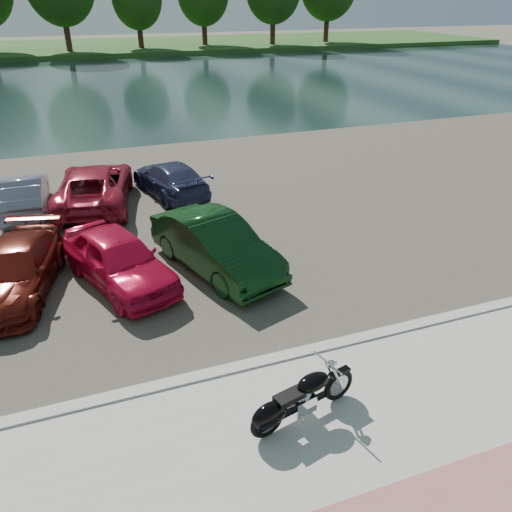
# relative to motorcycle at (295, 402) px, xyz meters

# --- Properties ---
(ground) EXTENTS (200.00, 200.00, 0.00)m
(ground) POSITION_rel_motorcycle_xyz_m (1.08, -0.26, -0.56)
(ground) COLOR #595447
(ground) RESTS_ON ground
(promenade) EXTENTS (60.00, 6.00, 0.10)m
(promenade) POSITION_rel_motorcycle_xyz_m (1.08, -1.26, -0.51)
(promenade) COLOR #B1AFA6
(promenade) RESTS_ON ground
(kerb) EXTENTS (60.00, 0.30, 0.14)m
(kerb) POSITION_rel_motorcycle_xyz_m (1.08, 1.74, -0.49)
(kerb) COLOR #B1AFA6
(kerb) RESTS_ON ground
(parking_lot) EXTENTS (60.00, 18.00, 0.04)m
(parking_lot) POSITION_rel_motorcycle_xyz_m (1.08, 10.74, -0.54)
(parking_lot) COLOR #423D35
(parking_lot) RESTS_ON ground
(river) EXTENTS (120.00, 40.00, 0.00)m
(river) POSITION_rel_motorcycle_xyz_m (1.08, 39.74, -0.56)
(river) COLOR #172929
(river) RESTS_ON ground
(far_bank) EXTENTS (120.00, 24.00, 0.60)m
(far_bank) POSITION_rel_motorcycle_xyz_m (1.08, 71.74, -0.26)
(far_bank) COLOR #1E4619
(far_bank) RESTS_ON ground
(motorcycle) EXTENTS (2.29, 0.92, 1.05)m
(motorcycle) POSITION_rel_motorcycle_xyz_m (0.00, 0.00, 0.00)
(motorcycle) COLOR black
(motorcycle) RESTS_ON promenade
(car_3) EXTENTS (2.79, 4.78, 1.30)m
(car_3) POSITION_rel_motorcycle_xyz_m (-4.95, 6.65, 0.13)
(car_3) COLOR #57130C
(car_3) RESTS_ON parking_lot
(car_4) EXTENTS (3.11, 4.60, 1.45)m
(car_4) POSITION_rel_motorcycle_xyz_m (-2.38, 6.20, 0.21)
(car_4) COLOR red
(car_4) RESTS_ON parking_lot
(car_5) EXTENTS (3.03, 4.94, 1.54)m
(car_5) POSITION_rel_motorcycle_xyz_m (0.26, 6.07, 0.25)
(car_5) COLOR black
(car_5) RESTS_ON parking_lot
(car_9) EXTENTS (1.55, 4.15, 1.35)m
(car_9) POSITION_rel_motorcycle_xyz_m (-4.99, 12.40, 0.16)
(car_9) COLOR slate
(car_9) RESTS_ON parking_lot
(car_10) EXTENTS (3.39, 5.72, 1.49)m
(car_10) POSITION_rel_motorcycle_xyz_m (-2.59, 12.28, 0.22)
(car_10) COLOR #AA1C34
(car_10) RESTS_ON parking_lot
(car_11) EXTENTS (2.70, 4.67, 1.27)m
(car_11) POSITION_rel_motorcycle_xyz_m (0.25, 12.43, 0.12)
(car_11) COLOR navy
(car_11) RESTS_ON parking_lot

